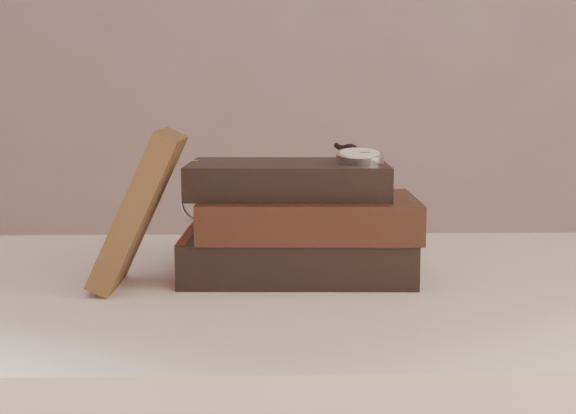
{
  "coord_description": "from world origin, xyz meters",
  "views": [
    {
      "loc": [
        -0.04,
        -0.53,
        0.95
      ],
      "look_at": [
        -0.01,
        0.38,
        0.82
      ],
      "focal_mm": 52.73,
      "sensor_mm": 36.0,
      "label": 1
    }
  ],
  "objects": [
    {
      "name": "table",
      "position": [
        0.0,
        0.35,
        0.66
      ],
      "size": [
        1.0,
        0.6,
        0.75
      ],
      "color": "silver",
      "rests_on": "ground"
    },
    {
      "name": "book_stack",
      "position": [
        -0.0,
        0.38,
        0.81
      ],
      "size": [
        0.26,
        0.18,
        0.12
      ],
      "color": "black",
      "rests_on": "table"
    },
    {
      "name": "journal",
      "position": [
        -0.17,
        0.33,
        0.83
      ],
      "size": [
        0.1,
        0.11,
        0.16
      ],
      "primitive_type": "cube",
      "rotation": [
        0.0,
        0.44,
        -0.02
      ],
      "color": "#3D2A17",
      "rests_on": "table"
    },
    {
      "name": "pocket_watch",
      "position": [
        0.06,
        0.37,
        0.88
      ],
      "size": [
        0.05,
        0.15,
        0.02
      ],
      "color": "silver",
      "rests_on": "book_stack"
    },
    {
      "name": "eyeglasses",
      "position": [
        -0.09,
        0.47,
        0.82
      ],
      "size": [
        0.11,
        0.12,
        0.05
      ],
      "color": "silver",
      "rests_on": "book_stack"
    }
  ]
}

